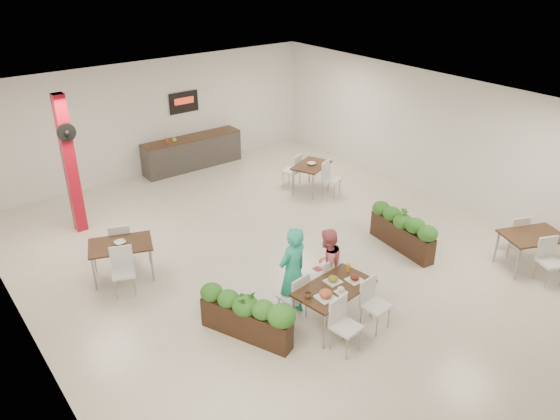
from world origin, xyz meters
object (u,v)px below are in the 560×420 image
at_px(red_column, 70,164).
at_px(planter_right, 402,229).
at_px(diner_man, 292,272).
at_px(side_table_c, 532,240).
at_px(side_table_a, 121,249).
at_px(diner_woman, 327,265).
at_px(planter_left, 246,313).
at_px(side_table_b, 311,169).
at_px(main_table, 334,293).
at_px(service_counter, 192,152).

bearing_deg(red_column, planter_right, -44.11).
height_order(diner_man, side_table_c, diner_man).
distance_m(red_column, side_table_a, 2.71).
xyz_separation_m(diner_woman, planter_left, (-1.83, -0.05, -0.22)).
bearing_deg(side_table_c, diner_man, -176.94).
bearing_deg(planter_right, side_table_b, 83.10).
bearing_deg(red_column, main_table, -69.25).
relative_size(red_column, diner_woman, 2.23).
relative_size(diner_man, side_table_b, 1.05).
relative_size(diner_woman, side_table_a, 0.86).
xyz_separation_m(service_counter, diner_woman, (-1.26, -7.35, 0.22)).
xyz_separation_m(diner_man, side_table_a, (-1.93, 2.97, -0.24)).
height_order(diner_man, side_table_a, diner_man).
bearing_deg(side_table_c, diner_woman, 179.57).
bearing_deg(side_table_a, diner_woman, -27.28).
relative_size(red_column, planter_left, 1.91).
relative_size(diner_man, planter_right, 0.95).
xyz_separation_m(planter_left, side_table_c, (5.86, -1.65, 0.13)).
xyz_separation_m(main_table, side_table_c, (4.44, -1.05, -0.01)).
bearing_deg(planter_right, service_counter, 100.27).
xyz_separation_m(planter_left, side_table_b, (4.79, 3.98, 0.13)).
distance_m(red_column, side_table_b, 5.99).
height_order(main_table, planter_left, same).
relative_size(main_table, side_table_c, 1.07).
bearing_deg(main_table, planter_right, 19.47).
distance_m(diner_man, diner_woman, 0.81).
bearing_deg(side_table_c, planter_right, 148.34).
bearing_deg(service_counter, side_table_c, -72.98).
bearing_deg(side_table_a, service_counter, 67.69).
distance_m(service_counter, planter_left, 8.02).
bearing_deg(diner_man, diner_woman, 172.33).
relative_size(side_table_b, side_table_c, 1.00).
height_order(diner_man, side_table_b, diner_man).
bearing_deg(diner_woman, side_table_c, 149.44).
xyz_separation_m(planter_left, planter_right, (4.36, 0.43, -0.00)).
relative_size(main_table, diner_man, 1.02).
height_order(diner_woman, planter_left, diner_woman).
bearing_deg(diner_woman, side_table_a, -55.06).
relative_size(diner_woman, side_table_c, 0.86).
bearing_deg(service_counter, main_table, -101.81).
bearing_deg(planter_right, side_table_a, 153.79).
height_order(main_table, diner_woman, diner_woman).
relative_size(service_counter, side_table_c, 1.81).
bearing_deg(side_table_c, planter_left, -173.28).
distance_m(diner_woman, side_table_a, 4.04).
bearing_deg(planter_left, side_table_b, 39.78).
distance_m(diner_man, planter_right, 3.37).
bearing_deg(planter_left, service_counter, 67.31).
distance_m(red_column, side_table_c, 9.92).
bearing_deg(diner_woman, main_table, 50.39).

